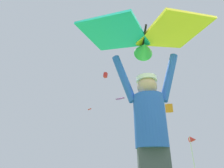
# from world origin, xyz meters

# --- Properties ---
(kite_flyer_person) EXTENTS (0.81, 0.40, 1.92)m
(kite_flyer_person) POSITION_xyz_m (-0.23, 0.25, 0.94)
(kite_flyer_person) COLOR #424751
(kite_flyer_person) RESTS_ON ground
(held_stunt_kite) EXTENTS (1.70, 1.05, 0.40)m
(held_stunt_kite) POSITION_xyz_m (-0.25, 0.18, 2.16)
(held_stunt_kite) COLOR black
(distant_kite_purple_overhead_distant) EXTENTS (1.13, 1.13, 0.31)m
(distant_kite_purple_overhead_distant) POSITION_xyz_m (2.54, 15.11, 6.97)
(distant_kite_purple_overhead_distant) COLOR purple
(distant_kite_red_low_left) EXTENTS (1.04, 0.98, 1.17)m
(distant_kite_red_low_left) POSITION_xyz_m (3.36, 34.08, 19.33)
(distant_kite_red_low_left) COLOR red
(distant_kite_red_mid_left) EXTENTS (0.87, 0.91, 0.39)m
(distant_kite_red_mid_left) POSITION_xyz_m (0.28, 33.34, 11.28)
(distant_kite_red_mid_left) COLOR red
(distant_kite_orange_mid_right) EXTENTS (0.98, 1.11, 1.45)m
(distant_kite_orange_mid_right) POSITION_xyz_m (11.97, 23.92, 9.14)
(distant_kite_orange_mid_right) COLOR orange
(marker_flag) EXTENTS (0.30, 0.24, 1.87)m
(marker_flag) POSITION_xyz_m (3.57, 5.64, 1.62)
(marker_flag) COLOR silver
(marker_flag) RESTS_ON ground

